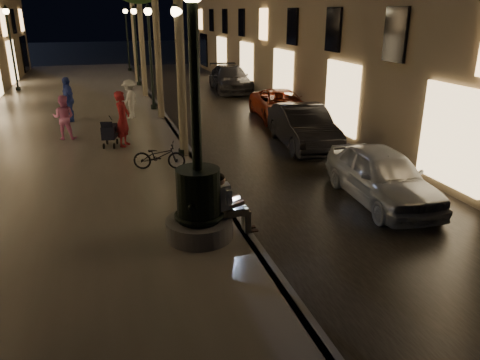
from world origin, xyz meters
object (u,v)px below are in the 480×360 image
object	(u,v)px
lamp_curb_a	(179,60)
car_second	(303,127)
car_front	(382,175)
pedestrian_white	(130,99)
fountain_lamppost	(198,192)
bicycle	(159,156)
pedestrian_pink	(64,117)
car_rear	(230,79)
stroller	(109,132)
lamp_curb_c	(135,36)
car_third	(281,105)
lamp_left_c	(10,37)
pedestrian_blue	(68,99)
pedestrian_red	(123,119)
seated_man_laptop	(228,202)
lamp_curb_d	(127,31)
lamp_curb_b	(150,44)

from	to	relation	value
lamp_curb_a	car_second	size ratio (longest dim) A/B	1.07
car_front	pedestrian_white	distance (m)	12.47
fountain_lamppost	bicycle	size ratio (longest dim) A/B	3.37
pedestrian_white	pedestrian_pink	bearing A→B (deg)	-7.78
car_rear	stroller	bearing A→B (deg)	-117.63
lamp_curb_c	car_front	xyz separation A→B (m)	(4.30, -20.94, -2.53)
car_third	bicycle	bearing A→B (deg)	-129.61
lamp_curb_a	lamp_left_c	xyz separation A→B (m)	(-7.10, 16.00, 0.00)
pedestrian_pink	pedestrian_blue	world-z (taller)	pedestrian_blue
lamp_curb_c	pedestrian_red	size ratio (longest dim) A/B	2.51
car_second	stroller	bearing A→B (deg)	175.40
seated_man_laptop	car_rear	size ratio (longest dim) A/B	0.26
fountain_lamppost	lamp_curb_d	distance (m)	30.08
car_rear	car_second	bearing A→B (deg)	-88.16
lamp_curb_b	pedestrian_white	world-z (taller)	lamp_curb_b
seated_man_laptop	pedestrian_white	distance (m)	12.29
car_second	pedestrian_red	bearing A→B (deg)	174.77
lamp_curb_c	pedestrian_blue	size ratio (longest dim) A/B	2.56
lamp_curb_c	lamp_left_c	size ratio (longest dim) A/B	1.00
stroller	bicycle	world-z (taller)	stroller
lamp_left_c	car_second	size ratio (longest dim) A/B	1.07
stroller	car_third	bearing A→B (deg)	35.97
lamp_curb_a	lamp_left_c	distance (m)	17.50
seated_man_laptop	lamp_curb_d	size ratio (longest dim) A/B	0.28
lamp_curb_a	pedestrian_red	xyz separation A→B (m)	(-1.76, 1.67, -2.08)
fountain_lamppost	bicycle	world-z (taller)	fountain_lamppost
lamp_curb_a	bicycle	distance (m)	3.06
fountain_lamppost	lamp_curb_c	xyz separation A→B (m)	(0.70, 22.00, 2.02)
lamp_curb_c	car_rear	size ratio (longest dim) A/B	0.91
stroller	car_front	xyz separation A→B (m)	(6.55, -6.62, -0.03)
stroller	lamp_curb_a	bearing A→B (deg)	-24.37
seated_man_laptop	stroller	xyz separation A→B (m)	(-2.16, 7.68, -0.19)
fountain_lamppost	car_front	xyz separation A→B (m)	(5.00, 1.06, -0.51)
seated_man_laptop	lamp_curb_d	bearing A→B (deg)	89.83
lamp_left_c	stroller	bearing A→B (deg)	-71.27
fountain_lamppost	pedestrian_pink	distance (m)	9.75
seated_man_laptop	lamp_curb_b	world-z (taller)	lamp_curb_b
pedestrian_pink	pedestrian_blue	distance (m)	3.09
car_front	lamp_curb_a	bearing A→B (deg)	135.08
lamp_curb_d	pedestrian_white	size ratio (longest dim) A/B	2.87
pedestrian_pink	car_front	bearing A→B (deg)	149.11
lamp_left_c	pedestrian_pink	distance (m)	13.37
pedestrian_pink	stroller	bearing A→B (deg)	149.01
lamp_curb_c	lamp_curb_d	xyz separation A→B (m)	(0.00, 8.00, 0.00)
seated_man_laptop	car_front	bearing A→B (deg)	13.64
car_rear	seated_man_laptop	bearing A→B (deg)	-100.13
seated_man_laptop	pedestrian_blue	distance (m)	12.87
lamp_curb_a	car_second	distance (m)	5.14
bicycle	car_second	bearing A→B (deg)	-57.30
car_second	bicycle	size ratio (longest dim) A/B	2.92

